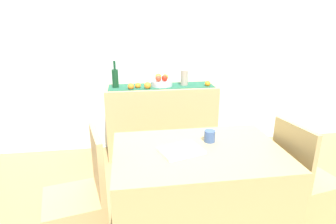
{
  "coord_description": "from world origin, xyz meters",
  "views": [
    {
      "loc": [
        -0.35,
        -2.28,
        1.62
      ],
      "look_at": [
        0.05,
        0.35,
        0.72
      ],
      "focal_mm": 30.25,
      "sensor_mm": 36.0,
      "label": 1
    }
  ],
  "objects_px": {
    "sideboard_console": "(162,120)",
    "fruit_bowl": "(162,83)",
    "dining_table": "(197,195)",
    "open_book": "(181,151)",
    "coffee_cup": "(210,136)",
    "chair_near_window": "(79,218)",
    "chair_by_corner": "(302,197)",
    "wine_bottle": "(115,78)",
    "ceramic_vase": "(184,78)"
  },
  "relations": [
    {
      "from": "ceramic_vase",
      "to": "chair_by_corner",
      "type": "bearing_deg",
      "value": -66.12
    },
    {
      "from": "sideboard_console",
      "to": "chair_by_corner",
      "type": "height_order",
      "value": "chair_by_corner"
    },
    {
      "from": "dining_table",
      "to": "chair_near_window",
      "type": "distance_m",
      "value": 0.86
    },
    {
      "from": "sideboard_console",
      "to": "coffee_cup",
      "type": "relative_size",
      "value": 15.03
    },
    {
      "from": "fruit_bowl",
      "to": "wine_bottle",
      "type": "distance_m",
      "value": 0.54
    },
    {
      "from": "wine_bottle",
      "to": "coffee_cup",
      "type": "distance_m",
      "value": 1.54
    },
    {
      "from": "fruit_bowl",
      "to": "chair_near_window",
      "type": "distance_m",
      "value": 1.78
    },
    {
      "from": "dining_table",
      "to": "open_book",
      "type": "xyz_separation_m",
      "value": [
        -0.13,
        -0.01,
        0.38
      ]
    },
    {
      "from": "wine_bottle",
      "to": "fruit_bowl",
      "type": "bearing_deg",
      "value": 0.0
    },
    {
      "from": "chair_by_corner",
      "to": "coffee_cup",
      "type": "bearing_deg",
      "value": 169.96
    },
    {
      "from": "wine_bottle",
      "to": "chair_by_corner",
      "type": "bearing_deg",
      "value": -45.58
    },
    {
      "from": "sideboard_console",
      "to": "open_book",
      "type": "height_order",
      "value": "sideboard_console"
    },
    {
      "from": "open_book",
      "to": "coffee_cup",
      "type": "xyz_separation_m",
      "value": [
        0.24,
        0.14,
        0.03
      ]
    },
    {
      "from": "ceramic_vase",
      "to": "coffee_cup",
      "type": "xyz_separation_m",
      "value": [
        -0.08,
        -1.35,
        -0.16
      ]
    },
    {
      "from": "chair_near_window",
      "to": "ceramic_vase",
      "type": "bearing_deg",
      "value": 54.57
    },
    {
      "from": "ceramic_vase",
      "to": "dining_table",
      "type": "distance_m",
      "value": 1.6
    },
    {
      "from": "chair_near_window",
      "to": "chair_by_corner",
      "type": "height_order",
      "value": "same"
    },
    {
      "from": "sideboard_console",
      "to": "fruit_bowl",
      "type": "distance_m",
      "value": 0.46
    },
    {
      "from": "chair_near_window",
      "to": "wine_bottle",
      "type": "bearing_deg",
      "value": 80.25
    },
    {
      "from": "wine_bottle",
      "to": "open_book",
      "type": "height_order",
      "value": "wine_bottle"
    },
    {
      "from": "fruit_bowl",
      "to": "open_book",
      "type": "xyz_separation_m",
      "value": [
        -0.06,
        -1.49,
        -0.13
      ]
    },
    {
      "from": "coffee_cup",
      "to": "chair_by_corner",
      "type": "distance_m",
      "value": 0.91
    },
    {
      "from": "open_book",
      "to": "dining_table",
      "type": "bearing_deg",
      "value": -14.19
    },
    {
      "from": "chair_near_window",
      "to": "dining_table",
      "type": "bearing_deg",
      "value": -0.24
    },
    {
      "from": "wine_bottle",
      "to": "chair_near_window",
      "type": "xyz_separation_m",
      "value": [
        -0.25,
        -1.48,
        -0.7
      ]
    },
    {
      "from": "dining_table",
      "to": "chair_by_corner",
      "type": "relative_size",
      "value": 1.31
    },
    {
      "from": "sideboard_console",
      "to": "chair_by_corner",
      "type": "bearing_deg",
      "value": -57.94
    },
    {
      "from": "wine_bottle",
      "to": "coffee_cup",
      "type": "xyz_separation_m",
      "value": [
        0.71,
        -1.35,
        -0.18
      ]
    },
    {
      "from": "fruit_bowl",
      "to": "ceramic_vase",
      "type": "height_order",
      "value": "ceramic_vase"
    },
    {
      "from": "sideboard_console",
      "to": "fruit_bowl",
      "type": "relative_size",
      "value": 5.2
    },
    {
      "from": "open_book",
      "to": "wine_bottle",
      "type": "bearing_deg",
      "value": 90.06
    },
    {
      "from": "ceramic_vase",
      "to": "coffee_cup",
      "type": "height_order",
      "value": "ceramic_vase"
    },
    {
      "from": "chair_by_corner",
      "to": "chair_near_window",
      "type": "bearing_deg",
      "value": 179.78
    },
    {
      "from": "sideboard_console",
      "to": "fruit_bowl",
      "type": "bearing_deg",
      "value": 0.0
    },
    {
      "from": "sideboard_console",
      "to": "chair_by_corner",
      "type": "relative_size",
      "value": 1.44
    },
    {
      "from": "wine_bottle",
      "to": "dining_table",
      "type": "xyz_separation_m",
      "value": [
        0.6,
        -1.48,
        -0.59
      ]
    },
    {
      "from": "fruit_bowl",
      "to": "dining_table",
      "type": "relative_size",
      "value": 0.21
    },
    {
      "from": "sideboard_console",
      "to": "dining_table",
      "type": "distance_m",
      "value": 1.48
    },
    {
      "from": "coffee_cup",
      "to": "chair_near_window",
      "type": "height_order",
      "value": "chair_near_window"
    },
    {
      "from": "dining_table",
      "to": "coffee_cup",
      "type": "height_order",
      "value": "coffee_cup"
    },
    {
      "from": "fruit_bowl",
      "to": "dining_table",
      "type": "distance_m",
      "value": 1.57
    },
    {
      "from": "open_book",
      "to": "ceramic_vase",
      "type": "bearing_deg",
      "value": 60.14
    },
    {
      "from": "wine_bottle",
      "to": "chair_near_window",
      "type": "height_order",
      "value": "wine_bottle"
    },
    {
      "from": "open_book",
      "to": "chair_near_window",
      "type": "relative_size",
      "value": 0.31
    },
    {
      "from": "coffee_cup",
      "to": "chair_by_corner",
      "type": "relative_size",
      "value": 0.1
    },
    {
      "from": "sideboard_console",
      "to": "fruit_bowl",
      "type": "xyz_separation_m",
      "value": [
        0.01,
        0.0,
        0.46
      ]
    },
    {
      "from": "fruit_bowl",
      "to": "open_book",
      "type": "bearing_deg",
      "value": -92.27
    },
    {
      "from": "coffee_cup",
      "to": "dining_table",
      "type": "bearing_deg",
      "value": -131.72
    },
    {
      "from": "open_book",
      "to": "chair_by_corner",
      "type": "xyz_separation_m",
      "value": [
        0.98,
        0.0,
        -0.48
      ]
    },
    {
      "from": "coffee_cup",
      "to": "sideboard_console",
      "type": "bearing_deg",
      "value": 97.97
    }
  ]
}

